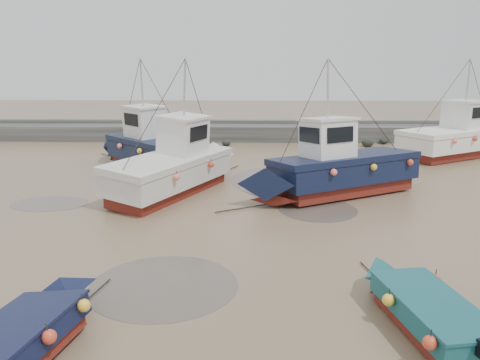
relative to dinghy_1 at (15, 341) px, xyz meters
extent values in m
plane|color=#8D7056|center=(3.97, 6.22, -0.54)|extent=(120.00, 120.00, 0.00)
cube|color=#63645F|center=(3.97, 28.22, 0.06)|extent=(60.00, 2.20, 1.20)
cube|color=#63645F|center=(3.97, 29.43, 0.78)|extent=(60.00, 0.60, 0.25)
ellipsoid|color=black|center=(9.07, 25.24, -0.25)|extent=(0.84, 0.86, 0.51)
ellipsoid|color=black|center=(11.76, 26.78, -0.20)|extent=(0.98, 1.07, 0.72)
ellipsoid|color=black|center=(18.13, 25.75, -0.27)|extent=(0.78, 0.90, 0.59)
ellipsoid|color=black|center=(-1.11, 26.68, -0.19)|extent=(0.99, 0.80, 0.58)
ellipsoid|color=black|center=(16.16, 25.98, -0.35)|extent=(0.54, 0.46, 0.30)
ellipsoid|color=black|center=(13.65, 26.19, -0.33)|extent=(0.61, 0.47, 0.46)
ellipsoid|color=black|center=(-0.34, 26.49, -0.33)|extent=(0.61, 0.53, 0.32)
ellipsoid|color=black|center=(14.96, 26.82, -0.31)|extent=(0.67, 0.55, 0.43)
ellipsoid|color=black|center=(-5.21, 25.56, -0.16)|extent=(1.09, 0.88, 0.72)
ellipsoid|color=black|center=(-3.28, 25.87, -0.31)|extent=(0.65, 0.60, 0.37)
ellipsoid|color=black|center=(13.43, 25.61, -0.23)|extent=(0.88, 0.64, 0.62)
ellipsoid|color=black|center=(3.04, 25.81, -0.32)|extent=(0.64, 0.62, 0.48)
ellipsoid|color=black|center=(11.81, 26.64, -0.35)|extent=(0.55, 0.45, 0.29)
cylinder|color=#564D44|center=(2.42, 3.58, -0.54)|extent=(4.22, 4.22, 0.01)
cylinder|color=#564D44|center=(7.72, 10.64, -0.54)|extent=(3.36, 3.36, 0.01)
cylinder|color=#564D44|center=(-4.05, 11.19, -0.54)|extent=(3.44, 3.44, 0.01)
cylinder|color=#564D44|center=(7.02, 15.49, -0.54)|extent=(6.41, 6.41, 0.01)
cube|color=#0F1534|center=(-0.08, -0.36, -0.02)|extent=(2.55, 4.25, 0.45)
pyramid|color=#0F1534|center=(0.41, 1.92, 0.43)|extent=(1.86, 1.07, 0.90)
cube|color=brown|center=(-0.08, -0.36, 0.15)|extent=(2.07, 3.56, 0.10)
cube|color=#0F1534|center=(-0.08, -0.36, 0.24)|extent=(2.64, 4.35, 0.07)
cylinder|color=black|center=(0.61, 2.85, -0.51)|extent=(0.46, 1.96, 0.04)
sphere|color=#DB462A|center=(0.96, -0.26, 0.09)|extent=(0.30, 0.30, 0.30)
sphere|color=#DB462A|center=(1.23, 0.97, 0.09)|extent=(0.30, 0.30, 0.30)
cube|color=maroon|center=(9.04, 1.38, -0.39)|extent=(1.85, 3.26, 0.30)
cube|color=#145159|center=(9.04, 1.38, -0.02)|extent=(2.11, 3.52, 0.45)
pyramid|color=#145159|center=(8.66, 3.34, 0.43)|extent=(1.62, 0.99, 0.90)
cube|color=brown|center=(9.04, 1.38, 0.15)|extent=(1.72, 2.95, 0.10)
cube|color=#145159|center=(9.04, 1.38, 0.24)|extent=(2.19, 3.61, 0.07)
cylinder|color=black|center=(8.49, 4.19, -0.51)|extent=(0.42, 1.97, 0.04)
sphere|color=#DB462A|center=(8.43, -0.07, 0.09)|extent=(0.30, 0.30, 0.30)
sphere|color=#DB462A|center=(9.98, 1.12, 0.09)|extent=(0.30, 0.30, 0.30)
sphere|color=#DB462A|center=(8.10, 1.64, 0.09)|extent=(0.30, 0.30, 0.30)
sphere|color=#DB462A|center=(9.64, 2.84, 0.09)|extent=(0.30, 0.30, 0.30)
cube|color=maroon|center=(-0.60, 17.71, -0.27)|extent=(5.81, 5.82, 0.55)
cube|color=#131D36|center=(-0.60, 17.71, 0.48)|extent=(6.38, 6.39, 0.95)
pyramid|color=#131D36|center=(-3.35, 20.46, 1.18)|extent=(2.68, 2.67, 1.40)
cube|color=brown|center=(-0.60, 17.71, 1.00)|extent=(6.21, 6.21, 0.08)
cube|color=#131D36|center=(-0.60, 17.71, 1.14)|extent=(6.52, 6.53, 0.30)
cube|color=white|center=(-1.25, 18.35, 2.11)|extent=(2.58, 2.58, 1.70)
cube|color=white|center=(-1.25, 18.35, 3.02)|extent=(2.79, 2.79, 0.12)
cube|color=black|center=(-1.97, 19.08, 2.36)|extent=(1.03, 1.03, 0.68)
cylinder|color=#B7B7B2|center=(-1.25, 18.35, 4.38)|extent=(0.10, 0.10, 2.60)
cylinder|color=black|center=(-4.13, 21.24, -0.51)|extent=(2.15, 2.16, 0.05)
sphere|color=#FD766F|center=(0.35, 14.91, 0.84)|extent=(0.30, 0.30, 0.30)
sphere|color=#FD766F|center=(1.44, 17.50, 0.84)|extent=(0.30, 0.30, 0.30)
sphere|color=#FD766F|center=(-1.15, 16.42, 0.84)|extent=(0.30, 0.30, 0.30)
sphere|color=#FD766F|center=(-0.06, 19.00, 0.84)|extent=(0.30, 0.30, 0.30)
sphere|color=#FD766F|center=(-2.65, 17.92, 0.84)|extent=(0.30, 0.30, 0.30)
sphere|color=#FD766F|center=(-1.56, 20.50, 0.84)|extent=(0.30, 0.30, 0.30)
cube|color=maroon|center=(1.06, 12.77, -0.27)|extent=(4.82, 6.82, 0.55)
cube|color=silver|center=(1.06, 12.77, 0.48)|extent=(5.37, 7.42, 0.95)
pyramid|color=silver|center=(2.91, 16.42, 1.18)|extent=(2.81, 2.37, 1.40)
cube|color=brown|center=(1.06, 12.77, 1.00)|extent=(5.21, 7.23, 0.08)
cube|color=silver|center=(1.06, 12.77, 1.14)|extent=(5.48, 7.58, 0.30)
cube|color=white|center=(1.50, 13.63, 2.11)|extent=(2.42, 2.55, 1.70)
cube|color=white|center=(1.50, 13.63, 3.02)|extent=(2.61, 2.76, 0.12)
cube|color=black|center=(1.96, 14.54, 2.36)|extent=(1.31, 0.70, 0.68)
cylinder|color=#B7B7B2|center=(1.50, 13.63, 4.38)|extent=(0.10, 0.10, 2.60)
cylinder|color=black|center=(3.42, 17.43, -0.51)|extent=(1.40, 2.70, 0.05)
sphere|color=#FD766F|center=(-1.40, 10.85, 0.84)|extent=(0.30, 0.30, 0.30)
sphere|color=#FD766F|center=(1.61, 10.91, 0.84)|extent=(0.30, 0.30, 0.30)
sphere|color=#FD766F|center=(-0.13, 13.37, 0.84)|extent=(0.30, 0.30, 0.30)
sphere|color=#FD766F|center=(2.89, 13.42, 0.84)|extent=(0.30, 0.30, 0.30)
sphere|color=#FD766F|center=(1.15, 15.88, 0.84)|extent=(0.30, 0.30, 0.30)
cube|color=maroon|center=(9.30, 13.06, -0.27)|extent=(6.77, 4.95, 0.55)
cube|color=#101833|center=(9.30, 13.06, 0.48)|extent=(7.37, 5.51, 0.95)
pyramid|color=#101833|center=(5.72, 11.17, 1.18)|extent=(2.44, 2.91, 1.40)
cube|color=brown|center=(9.30, 13.06, 1.00)|extent=(7.18, 5.34, 0.08)
cube|color=#101833|center=(9.30, 13.06, 1.14)|extent=(7.53, 5.63, 0.30)
cube|color=white|center=(8.45, 12.62, 2.11)|extent=(2.60, 2.50, 1.70)
cube|color=white|center=(8.45, 12.62, 3.02)|extent=(2.80, 2.70, 0.12)
cube|color=black|center=(7.55, 12.14, 2.36)|extent=(0.75, 1.36, 0.68)
cylinder|color=#B7B7B2|center=(8.45, 12.62, 4.38)|extent=(0.10, 0.10, 2.60)
cylinder|color=black|center=(4.72, 10.65, -0.51)|extent=(2.68, 1.45, 0.05)
sphere|color=#FD766F|center=(12.40, 13.14, 0.84)|extent=(0.30, 0.30, 0.30)
sphere|color=#FD766F|center=(10.12, 15.07, 0.84)|extent=(0.30, 0.30, 0.30)
sphere|color=#FD766F|center=(10.44, 12.10, 0.84)|extent=(0.30, 0.30, 0.30)
sphere|color=#FD766F|center=(8.16, 14.03, 0.84)|extent=(0.30, 0.30, 0.30)
sphere|color=#FD766F|center=(8.47, 11.06, 0.84)|extent=(0.30, 0.30, 0.30)
sphere|color=#FD766F|center=(6.19, 12.99, 0.84)|extent=(0.30, 0.30, 0.30)
cube|color=maroon|center=(17.97, 21.98, -0.27)|extent=(7.07, 5.55, 0.55)
cube|color=white|center=(17.97, 21.98, 0.48)|extent=(7.72, 6.19, 0.95)
cube|color=brown|center=(17.97, 21.98, 1.00)|extent=(7.52, 6.00, 0.08)
cube|color=white|center=(17.97, 21.98, 1.14)|extent=(7.89, 6.32, 0.30)
cube|color=white|center=(18.82, 22.47, 2.11)|extent=(2.79, 2.83, 1.70)
cube|color=white|center=(18.82, 22.47, 3.02)|extent=(3.01, 3.05, 0.12)
cube|color=black|center=(19.70, 22.98, 2.36)|extent=(0.94, 1.58, 0.68)
cylinder|color=#B7B7B2|center=(18.82, 22.47, 4.38)|extent=(0.10, 0.10, 2.60)
sphere|color=#FD766F|center=(14.68, 21.97, 0.84)|extent=(0.30, 0.30, 0.30)
sphere|color=#FD766F|center=(17.13, 19.62, 0.84)|extent=(0.30, 0.30, 0.30)
sphere|color=#FD766F|center=(16.33, 22.92, 0.84)|extent=(0.30, 0.30, 0.30)
sphere|color=#FD766F|center=(18.78, 20.57, 0.84)|extent=(0.30, 0.30, 0.30)
sphere|color=#FD766F|center=(17.98, 23.87, 0.84)|extent=(0.30, 0.30, 0.30)
sphere|color=#FD766F|center=(19.63, 24.81, 0.84)|extent=(0.30, 0.30, 0.30)
imported|color=#181A36|center=(-1.48, 12.84, -0.54)|extent=(0.71, 0.69, 1.65)
camera|label=1|loc=(4.84, -8.39, 5.61)|focal=35.00mm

